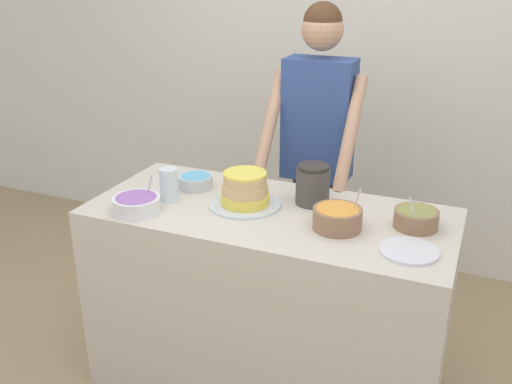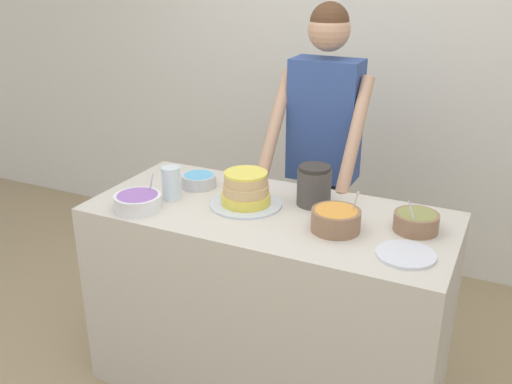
{
  "view_description": "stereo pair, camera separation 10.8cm",
  "coord_description": "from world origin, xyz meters",
  "px_view_note": "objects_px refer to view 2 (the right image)",
  "views": [
    {
      "loc": [
        0.81,
        -1.73,
        1.9
      ],
      "look_at": [
        -0.05,
        0.32,
        1.0
      ],
      "focal_mm": 40.0,
      "sensor_mm": 36.0,
      "label": 1
    },
    {
      "loc": [
        0.91,
        -1.68,
        1.9
      ],
      "look_at": [
        -0.05,
        0.32,
        1.0
      ],
      "focal_mm": 40.0,
      "sensor_mm": 36.0,
      "label": 2
    }
  ],
  "objects_px": {
    "ceramic_plate": "(406,254)",
    "cake": "(246,191)",
    "stoneware_jar": "(314,186)",
    "frosting_bowl_purple": "(138,201)",
    "drinking_glass": "(171,183)",
    "frosting_bowl_olive": "(416,221)",
    "frosting_bowl_orange": "(336,219)",
    "frosting_bowl_blue": "(199,180)",
    "person_baker": "(324,135)"
  },
  "relations": [
    {
      "from": "frosting_bowl_purple",
      "to": "stoneware_jar",
      "type": "relative_size",
      "value": 1.14
    },
    {
      "from": "cake",
      "to": "ceramic_plate",
      "type": "xyz_separation_m",
      "value": [
        0.73,
        -0.16,
        -0.06
      ]
    },
    {
      "from": "frosting_bowl_blue",
      "to": "stoneware_jar",
      "type": "xyz_separation_m",
      "value": [
        0.56,
        0.03,
        0.05
      ]
    },
    {
      "from": "ceramic_plate",
      "to": "frosting_bowl_olive",
      "type": "bearing_deg",
      "value": 92.71
    },
    {
      "from": "frosting_bowl_orange",
      "to": "drinking_glass",
      "type": "bearing_deg",
      "value": -179.45
    },
    {
      "from": "person_baker",
      "to": "frosting_bowl_orange",
      "type": "height_order",
      "value": "person_baker"
    },
    {
      "from": "cake",
      "to": "stoneware_jar",
      "type": "height_order",
      "value": "stoneware_jar"
    },
    {
      "from": "cake",
      "to": "stoneware_jar",
      "type": "distance_m",
      "value": 0.3
    },
    {
      "from": "cake",
      "to": "frosting_bowl_orange",
      "type": "distance_m",
      "value": 0.44
    },
    {
      "from": "ceramic_plate",
      "to": "stoneware_jar",
      "type": "xyz_separation_m",
      "value": [
        -0.47,
        0.3,
        0.08
      ]
    },
    {
      "from": "person_baker",
      "to": "cake",
      "type": "relative_size",
      "value": 5.44
    },
    {
      "from": "stoneware_jar",
      "to": "frosting_bowl_olive",
      "type": "bearing_deg",
      "value": -9.07
    },
    {
      "from": "frosting_bowl_blue",
      "to": "frosting_bowl_purple",
      "type": "height_order",
      "value": "frosting_bowl_purple"
    },
    {
      "from": "frosting_bowl_blue",
      "to": "ceramic_plate",
      "type": "relative_size",
      "value": 0.74
    },
    {
      "from": "drinking_glass",
      "to": "ceramic_plate",
      "type": "xyz_separation_m",
      "value": [
        1.06,
        -0.09,
        -0.07
      ]
    },
    {
      "from": "person_baker",
      "to": "ceramic_plate",
      "type": "xyz_separation_m",
      "value": [
        0.61,
        -0.82,
        -0.16
      ]
    },
    {
      "from": "frosting_bowl_olive",
      "to": "frosting_bowl_purple",
      "type": "relative_size",
      "value": 0.87
    },
    {
      "from": "drinking_glass",
      "to": "ceramic_plate",
      "type": "relative_size",
      "value": 0.68
    },
    {
      "from": "frosting_bowl_purple",
      "to": "frosting_bowl_blue",
      "type": "bearing_deg",
      "value": 74.19
    },
    {
      "from": "frosting_bowl_blue",
      "to": "drinking_glass",
      "type": "xyz_separation_m",
      "value": [
        -0.03,
        -0.18,
        0.04
      ]
    },
    {
      "from": "frosting_bowl_olive",
      "to": "frosting_bowl_blue",
      "type": "height_order",
      "value": "frosting_bowl_olive"
    },
    {
      "from": "person_baker",
      "to": "frosting_bowl_olive",
      "type": "bearing_deg",
      "value": -44.93
    },
    {
      "from": "person_baker",
      "to": "frosting_bowl_olive",
      "type": "height_order",
      "value": "person_baker"
    },
    {
      "from": "frosting_bowl_blue",
      "to": "person_baker",
      "type": "bearing_deg",
      "value": 52.78
    },
    {
      "from": "ceramic_plate",
      "to": "frosting_bowl_purple",
      "type": "bearing_deg",
      "value": -176.13
    },
    {
      "from": "ceramic_plate",
      "to": "cake",
      "type": "bearing_deg",
      "value": 167.3
    },
    {
      "from": "frosting_bowl_blue",
      "to": "ceramic_plate",
      "type": "height_order",
      "value": "frosting_bowl_blue"
    },
    {
      "from": "frosting_bowl_olive",
      "to": "person_baker",
      "type": "bearing_deg",
      "value": 135.07
    },
    {
      "from": "person_baker",
      "to": "frosting_bowl_blue",
      "type": "distance_m",
      "value": 0.71
    },
    {
      "from": "person_baker",
      "to": "frosting_bowl_blue",
      "type": "xyz_separation_m",
      "value": [
        -0.42,
        -0.56,
        -0.13
      ]
    },
    {
      "from": "person_baker",
      "to": "frosting_bowl_orange",
      "type": "distance_m",
      "value": 0.8
    },
    {
      "from": "frosting_bowl_orange",
      "to": "frosting_bowl_blue",
      "type": "relative_size",
      "value": 1.21
    },
    {
      "from": "cake",
      "to": "frosting_bowl_purple",
      "type": "height_order",
      "value": "frosting_bowl_purple"
    },
    {
      "from": "frosting_bowl_olive",
      "to": "frosting_bowl_orange",
      "type": "distance_m",
      "value": 0.32
    },
    {
      "from": "person_baker",
      "to": "drinking_glass",
      "type": "xyz_separation_m",
      "value": [
        -0.46,
        -0.74,
        -0.09
      ]
    },
    {
      "from": "frosting_bowl_olive",
      "to": "ceramic_plate",
      "type": "distance_m",
      "value": 0.23
    },
    {
      "from": "cake",
      "to": "drinking_glass",
      "type": "xyz_separation_m",
      "value": [
        -0.33,
        -0.08,
        0.01
      ]
    },
    {
      "from": "frosting_bowl_blue",
      "to": "ceramic_plate",
      "type": "bearing_deg",
      "value": -14.53
    },
    {
      "from": "frosting_bowl_orange",
      "to": "frosting_bowl_purple",
      "type": "bearing_deg",
      "value": -168.31
    },
    {
      "from": "ceramic_plate",
      "to": "stoneware_jar",
      "type": "height_order",
      "value": "stoneware_jar"
    },
    {
      "from": "ceramic_plate",
      "to": "drinking_glass",
      "type": "bearing_deg",
      "value": 175.28
    },
    {
      "from": "frosting_bowl_blue",
      "to": "stoneware_jar",
      "type": "distance_m",
      "value": 0.57
    },
    {
      "from": "frosting_bowl_olive",
      "to": "ceramic_plate",
      "type": "xyz_separation_m",
      "value": [
        0.01,
        -0.23,
        -0.03
      ]
    },
    {
      "from": "drinking_glass",
      "to": "ceramic_plate",
      "type": "height_order",
      "value": "drinking_glass"
    },
    {
      "from": "drinking_glass",
      "to": "stoneware_jar",
      "type": "distance_m",
      "value": 0.63
    },
    {
      "from": "frosting_bowl_purple",
      "to": "ceramic_plate",
      "type": "height_order",
      "value": "frosting_bowl_purple"
    },
    {
      "from": "frosting_bowl_orange",
      "to": "drinking_glass",
      "type": "distance_m",
      "value": 0.77
    },
    {
      "from": "frosting_bowl_blue",
      "to": "frosting_bowl_purple",
      "type": "distance_m",
      "value": 0.36
    },
    {
      "from": "person_baker",
      "to": "frosting_bowl_blue",
      "type": "height_order",
      "value": "person_baker"
    },
    {
      "from": "frosting_bowl_orange",
      "to": "stoneware_jar",
      "type": "xyz_separation_m",
      "value": [
        -0.17,
        0.21,
        0.04
      ]
    }
  ]
}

